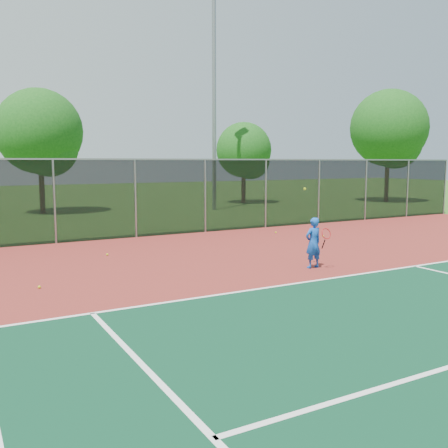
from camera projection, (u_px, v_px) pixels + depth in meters
name	position (u px, v px, depth m)	size (l,w,h in m)	color
court_apron	(392.00, 283.00, 12.09)	(30.00, 20.00, 0.02)	maroon
fence_back	(205.00, 195.00, 20.58)	(30.00, 0.06, 3.03)	black
tennis_player	(313.00, 243.00, 13.65)	(0.59, 0.59, 2.22)	#134EB6
practice_ball_0	(323.00, 236.00, 19.37)	(0.07, 0.07, 0.07)	#C1D218
practice_ball_4	(107.00, 254.00, 15.52)	(0.07, 0.07, 0.07)	#C1D218
practice_ball_5	(276.00, 232.00, 20.38)	(0.07, 0.07, 0.07)	#C1D218
practice_ball_6	(39.00, 287.00, 11.50)	(0.07, 0.07, 0.07)	#C1D218
floodlight_n	(214.00, 85.00, 29.57)	(0.90, 0.40, 13.32)	gray
tree_back_left	(42.00, 135.00, 27.78)	(4.75, 4.75, 6.98)	#382414
tree_back_mid	(245.00, 153.00, 34.89)	(3.87, 3.87, 5.68)	#382414
tree_back_right	(390.00, 132.00, 35.88)	(5.51, 5.51, 8.09)	#382414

